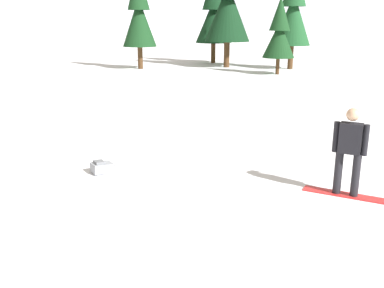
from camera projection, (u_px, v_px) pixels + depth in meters
snowboarder_midground at (349, 151)px, 8.14m from camera, size 1.58×0.53×1.70m
backpack_grey at (102, 167)px, 9.60m from camera, size 0.53×0.55×0.28m
pine_tree_short at (139, 13)px, 28.69m from camera, size 2.25×2.25×6.70m
pine_tree_tall at (228, 2)px, 29.44m from camera, size 3.09×3.09×7.99m
pine_tree_young at (293, 9)px, 28.51m from camera, size 2.42×2.42×7.09m
pine_tree_leaning at (279, 32)px, 26.04m from camera, size 1.92×1.92×4.54m
pine_tree_slender at (214, 12)px, 32.61m from camera, size 2.70×2.70×6.86m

